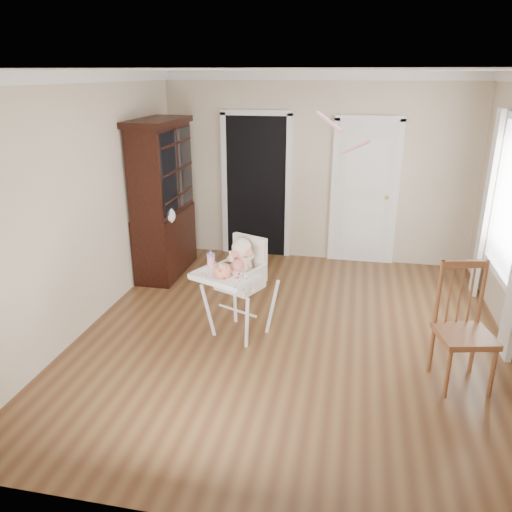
% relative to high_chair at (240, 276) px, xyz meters
% --- Properties ---
extents(floor, '(5.00, 5.00, 0.00)m').
position_rel_high_chair_xyz_m(floor, '(0.55, 0.09, -0.68)').
color(floor, '#53321C').
rests_on(floor, ground).
extents(ceiling, '(5.00, 5.00, 0.00)m').
position_rel_high_chair_xyz_m(ceiling, '(0.55, 0.09, 2.02)').
color(ceiling, white).
rests_on(ceiling, wall_back).
extents(wall_back, '(4.50, 0.00, 4.50)m').
position_rel_high_chair_xyz_m(wall_back, '(0.55, 2.59, 0.67)').
color(wall_back, beige).
rests_on(wall_back, floor).
extents(wall_left, '(0.00, 5.00, 5.00)m').
position_rel_high_chair_xyz_m(wall_left, '(-1.70, 0.09, 0.67)').
color(wall_left, beige).
rests_on(wall_left, floor).
extents(crown_molding, '(4.50, 5.00, 0.12)m').
position_rel_high_chair_xyz_m(crown_molding, '(0.55, 0.09, 1.96)').
color(crown_molding, white).
rests_on(crown_molding, ceiling).
extents(doorway, '(1.06, 0.05, 2.22)m').
position_rel_high_chair_xyz_m(doorway, '(-0.35, 2.57, 0.43)').
color(doorway, black).
rests_on(doorway, wall_back).
extents(closet_door, '(0.96, 0.09, 2.13)m').
position_rel_high_chair_xyz_m(closet_door, '(1.25, 2.56, 0.35)').
color(closet_door, white).
rests_on(closet_door, wall_back).
extents(window_right, '(0.13, 1.84, 2.30)m').
position_rel_high_chair_xyz_m(window_right, '(2.73, 0.89, 0.61)').
color(window_right, white).
rests_on(window_right, wall_right).
extents(high_chair, '(0.87, 0.96, 1.10)m').
position_rel_high_chair_xyz_m(high_chair, '(0.00, 0.00, 0.00)').
color(high_chair, white).
rests_on(high_chair, floor).
extents(baby, '(0.30, 0.31, 0.49)m').
position_rel_high_chair_xyz_m(baby, '(0.01, 0.02, 0.16)').
color(baby, beige).
rests_on(baby, high_chair).
extents(cake, '(0.22, 0.22, 0.10)m').
position_rel_high_chair_xyz_m(cake, '(-0.13, -0.22, 0.14)').
color(cake, silver).
rests_on(cake, high_chair).
extents(sippy_cup, '(0.08, 0.08, 0.20)m').
position_rel_high_chair_xyz_m(sippy_cup, '(-0.30, -0.03, 0.17)').
color(sippy_cup, pink).
rests_on(sippy_cup, high_chair).
extents(china_cabinet, '(0.56, 1.26, 2.12)m').
position_rel_high_chair_xyz_m(china_cabinet, '(-1.43, 1.56, 0.38)').
color(china_cabinet, black).
rests_on(china_cabinet, floor).
extents(dining_chair, '(0.55, 0.55, 1.13)m').
position_rel_high_chair_xyz_m(dining_chair, '(2.15, -0.47, -0.15)').
color(dining_chair, brown).
rests_on(dining_chair, floor).
extents(streamer, '(0.28, 0.43, 0.15)m').
position_rel_high_chair_xyz_m(streamer, '(0.85, 0.07, 1.58)').
color(streamer, pink).
rests_on(streamer, ceiling).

